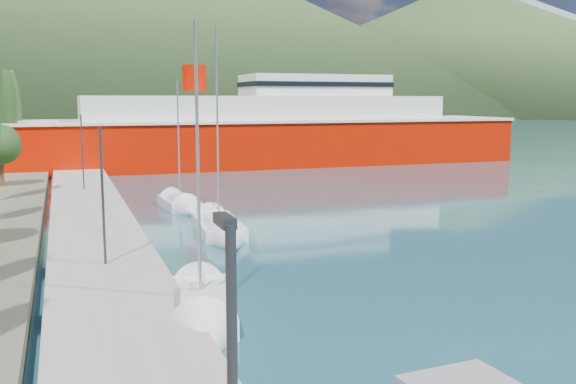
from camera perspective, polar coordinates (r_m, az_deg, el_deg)
name	(u,v)px	position (r m, az deg, el deg)	size (l,w,h in m)	color
ground	(116,139)	(136.62, -15.08, 4.55)	(1400.00, 1400.00, 0.00)	#204E5B
quay	(92,222)	(42.70, -17.03, -2.52)	(5.00, 88.00, 0.80)	gray
hills_far	(216,29)	(655.68, -6.46, 14.24)	(1480.00, 900.00, 180.00)	slate
hills_near	(243,32)	(405.47, -4.00, 14.02)	(1010.00, 520.00, 115.00)	#374F28
lamp_posts	(101,188)	(30.48, -16.29, 0.33)	(0.15, 49.14, 6.06)	#2D2D33
sailboat_near	(202,325)	(23.00, -7.63, -11.62)	(3.85, 8.51, 11.79)	silver
sailboat_mid	(224,234)	(37.61, -5.69, -3.75)	(3.08, 9.43, 13.35)	silver
sailboat_far	(185,207)	(47.49, -9.17, -1.34)	(2.70, 7.19, 10.37)	silver
ferry	(268,133)	(80.85, -1.83, 5.25)	(64.58, 13.69, 12.83)	#AF1000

